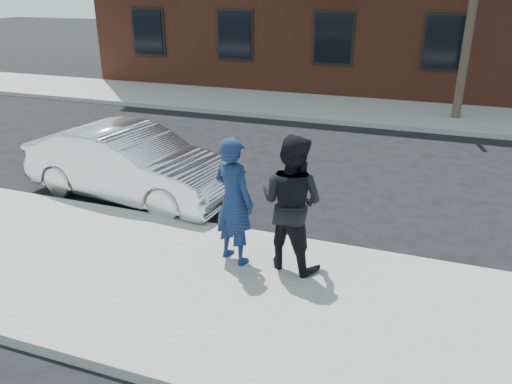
% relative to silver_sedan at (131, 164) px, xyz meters
% --- Properties ---
extents(ground, '(100.00, 100.00, 0.00)m').
position_rel_silver_sedan_xyz_m(ground, '(1.67, -2.42, -0.72)').
color(ground, black).
rests_on(ground, ground).
extents(near_sidewalk, '(50.00, 3.50, 0.15)m').
position_rel_silver_sedan_xyz_m(near_sidewalk, '(1.67, -2.67, -0.65)').
color(near_sidewalk, gray).
rests_on(near_sidewalk, ground).
extents(near_curb, '(50.00, 0.10, 0.15)m').
position_rel_silver_sedan_xyz_m(near_curb, '(1.67, -0.87, -0.65)').
color(near_curb, '#999691').
rests_on(near_curb, ground).
extents(far_sidewalk, '(50.00, 3.50, 0.15)m').
position_rel_silver_sedan_xyz_m(far_sidewalk, '(1.67, 8.83, -0.65)').
color(far_sidewalk, gray).
rests_on(far_sidewalk, ground).
extents(far_curb, '(50.00, 0.10, 0.15)m').
position_rel_silver_sedan_xyz_m(far_curb, '(1.67, 7.03, -0.65)').
color(far_curb, '#999691').
rests_on(far_curb, ground).
extents(silver_sedan, '(4.52, 2.02, 1.44)m').
position_rel_silver_sedan_xyz_m(silver_sedan, '(0.00, 0.00, 0.00)').
color(silver_sedan, silver).
rests_on(silver_sedan, ground).
extents(man_hoodie, '(0.82, 0.70, 1.92)m').
position_rel_silver_sedan_xyz_m(man_hoodie, '(2.94, -1.82, 0.39)').
color(man_hoodie, navy).
rests_on(man_hoodie, near_sidewalk).
extents(man_peacoat, '(1.12, 0.97, 1.99)m').
position_rel_silver_sedan_xyz_m(man_peacoat, '(3.77, -1.69, 0.43)').
color(man_peacoat, black).
rests_on(man_peacoat, near_sidewalk).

